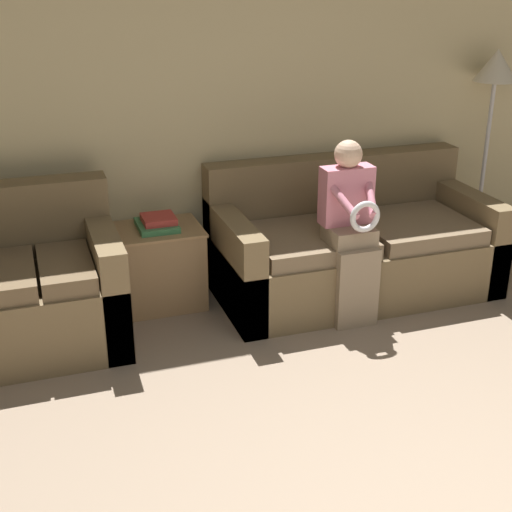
{
  "coord_description": "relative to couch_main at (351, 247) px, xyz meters",
  "views": [
    {
      "loc": [
        -1.45,
        -1.45,
        2.21
      ],
      "look_at": [
        -0.29,
        1.94,
        0.72
      ],
      "focal_mm": 50.0,
      "sensor_mm": 36.0,
      "label": 1
    }
  ],
  "objects": [
    {
      "name": "book_stack",
      "position": [
        -1.34,
        0.2,
        0.27
      ],
      "size": [
        0.26,
        0.31,
        0.08
      ],
      "color": "#3D8451",
      "rests_on": "side_shelf"
    },
    {
      "name": "couch_side",
      "position": [
        -2.31,
        -0.07,
        0.02
      ],
      "size": [
        1.3,
        0.89,
        0.95
      ],
      "color": "brown",
      "rests_on": "ground_plane"
    },
    {
      "name": "wall_back",
      "position": [
        -0.71,
        0.48,
        0.95
      ],
      "size": [
        6.69,
        0.06,
        2.55
      ],
      "color": "#C6B789",
      "rests_on": "ground_plane"
    },
    {
      "name": "child_left_seated",
      "position": [
        -0.22,
        -0.4,
        0.32
      ],
      "size": [
        0.34,
        0.38,
        1.18
      ],
      "color": "gray",
      "rests_on": "ground_plane"
    },
    {
      "name": "floor_lamp",
      "position": [
        1.23,
        0.25,
        1.05
      ],
      "size": [
        0.32,
        0.32,
        1.62
      ],
      "color": "#2D2B28",
      "rests_on": "ground_plane"
    },
    {
      "name": "side_shelf",
      "position": [
        -1.35,
        0.2,
        -0.03
      ],
      "size": [
        0.58,
        0.47,
        0.55
      ],
      "color": "#9E7A51",
      "rests_on": "ground_plane"
    },
    {
      "name": "couch_main",
      "position": [
        0.0,
        0.0,
        0.0
      ],
      "size": [
        1.94,
        0.96,
        0.91
      ],
      "color": "brown",
      "rests_on": "ground_plane"
    }
  ]
}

